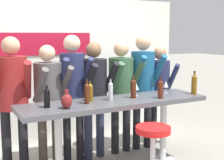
{
  "coord_description": "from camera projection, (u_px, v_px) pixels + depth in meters",
  "views": [
    {
      "loc": [
        -1.87,
        -3.45,
        1.8
      ],
      "look_at": [
        0.0,
        0.1,
        1.22
      ],
      "focal_mm": 50.0,
      "sensor_mm": 36.0,
      "label": 1
    }
  ],
  "objects": [
    {
      "name": "back_wall",
      "position": [
        71.0,
        69.0,
        5.36
      ],
      "size": [
        4.09,
        0.12,
        2.43
      ],
      "color": "silver",
      "rests_on": "ground_plane"
    },
    {
      "name": "tasting_table",
      "position": [
        116.0,
        110.0,
        4.02
      ],
      "size": [
        2.49,
        0.66,
        0.97
      ],
      "color": "#4C4C51",
      "rests_on": "ground_plane"
    },
    {
      "name": "bar_stool",
      "position": [
        153.0,
        148.0,
        3.56
      ],
      "size": [
        0.42,
        0.42,
        0.77
      ],
      "color": "silver",
      "rests_on": "ground_plane"
    },
    {
      "name": "person_far_left",
      "position": [
        13.0,
        90.0,
        3.97
      ],
      "size": [
        0.52,
        0.62,
        1.78
      ],
      "rotation": [
        0.0,
        0.0,
        -0.17
      ],
      "color": "black",
      "rests_on": "ground_plane"
    },
    {
      "name": "person_left",
      "position": [
        49.0,
        93.0,
        4.17
      ],
      "size": [
        0.5,
        0.59,
        1.67
      ],
      "rotation": [
        0.0,
        0.0,
        0.17
      ],
      "color": "#473D33",
      "rests_on": "ground_plane"
    },
    {
      "name": "person_center_left",
      "position": [
        73.0,
        84.0,
        4.35
      ],
      "size": [
        0.45,
        0.57,
        1.8
      ],
      "rotation": [
        0.0,
        0.0,
        -0.09
      ],
      "color": "black",
      "rests_on": "ground_plane"
    },
    {
      "name": "person_center",
      "position": [
        94.0,
        88.0,
        4.46
      ],
      "size": [
        0.5,
        0.6,
        1.7
      ],
      "rotation": [
        0.0,
        0.0,
        0.15
      ],
      "color": "#23283D",
      "rests_on": "ground_plane"
    },
    {
      "name": "person_center_right",
      "position": [
        121.0,
        85.0,
        4.69
      ],
      "size": [
        0.46,
        0.55,
        1.7
      ],
      "rotation": [
        0.0,
        0.0,
        0.03
      ],
      "color": "black",
      "rests_on": "ground_plane"
    },
    {
      "name": "person_right",
      "position": [
        143.0,
        79.0,
        4.84
      ],
      "size": [
        0.45,
        0.57,
        1.8
      ],
      "rotation": [
        0.0,
        0.0,
        -0.04
      ],
      "color": "black",
      "rests_on": "ground_plane"
    },
    {
      "name": "person_far_right",
      "position": [
        160.0,
        84.0,
        5.07
      ],
      "size": [
        0.44,
        0.54,
        1.61
      ],
      "rotation": [
        0.0,
        0.0,
        -0.15
      ],
      "color": "black",
      "rests_on": "ground_plane"
    },
    {
      "name": "wine_bottle_0",
      "position": [
        90.0,
        91.0,
        3.93
      ],
      "size": [
        0.08,
        0.08,
        0.26
      ],
      "color": "brown",
      "rests_on": "tasting_table"
    },
    {
      "name": "wine_bottle_1",
      "position": [
        111.0,
        90.0,
        3.98
      ],
      "size": [
        0.06,
        0.06,
        0.29
      ],
      "color": "#B7BCC1",
      "rests_on": "tasting_table"
    },
    {
      "name": "wine_bottle_2",
      "position": [
        161.0,
        88.0,
        4.1
      ],
      "size": [
        0.07,
        0.07,
        0.28
      ],
      "color": "#4C1E0F",
      "rests_on": "tasting_table"
    },
    {
      "name": "wine_bottle_3",
      "position": [
        47.0,
        97.0,
        3.57
      ],
      "size": [
        0.07,
        0.07,
        0.27
      ],
      "color": "black",
      "rests_on": "tasting_table"
    },
    {
      "name": "wine_bottle_4",
      "position": [
        194.0,
        84.0,
        4.39
      ],
      "size": [
        0.08,
        0.08,
        0.33
      ],
      "color": "brown",
      "rests_on": "tasting_table"
    },
    {
      "name": "wine_bottle_5",
      "position": [
        133.0,
        88.0,
        4.13
      ],
      "size": [
        0.07,
        0.07,
        0.3
      ],
      "color": "#4C1E0F",
      "rests_on": "tasting_table"
    },
    {
      "name": "wine_bottle_6",
      "position": [
        87.0,
        93.0,
        3.77
      ],
      "size": [
        0.06,
        0.06,
        0.31
      ],
      "color": "#4C1E0F",
      "rests_on": "tasting_table"
    },
    {
      "name": "wine_glass_0",
      "position": [
        166.0,
        85.0,
        4.47
      ],
      "size": [
        0.07,
        0.07,
        0.18
      ],
      "color": "silver",
      "rests_on": "tasting_table"
    },
    {
      "name": "wine_glass_1",
      "position": [
        136.0,
        87.0,
        4.26
      ],
      "size": [
        0.07,
        0.07,
        0.18
      ],
      "color": "silver",
      "rests_on": "tasting_table"
    },
    {
      "name": "decorative_vase",
      "position": [
        67.0,
        101.0,
        3.54
      ],
      "size": [
        0.13,
        0.13,
        0.22
      ],
      "color": "maroon",
      "rests_on": "tasting_table"
    }
  ]
}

